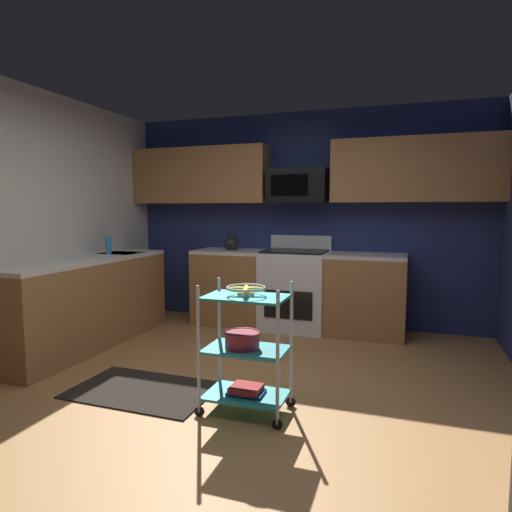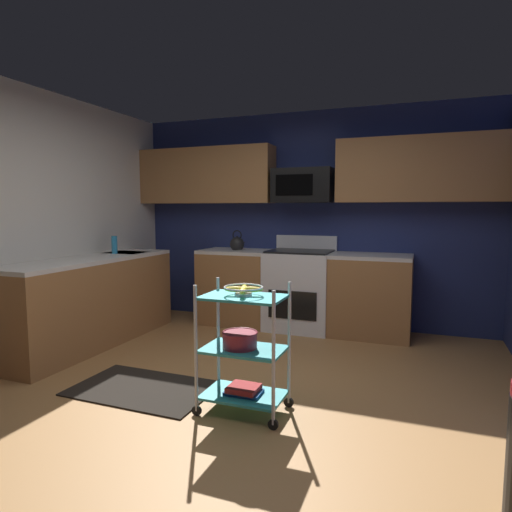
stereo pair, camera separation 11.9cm
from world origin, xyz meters
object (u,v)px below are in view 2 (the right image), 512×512
object	(u,v)px
book_stack	(244,390)
kettle	(237,244)
dish_soap_bottle	(114,245)
oven_range	(300,289)
mixing_bowl_large	(240,339)
rolling_cart	(244,349)
fruit_bowl	(243,289)
microwave	(303,186)

from	to	relation	value
book_stack	kettle	size ratio (longest dim) A/B	0.97
book_stack	dish_soap_bottle	bearing A→B (deg)	147.95
oven_range	mixing_bowl_large	world-z (taller)	oven_range
rolling_cart	fruit_bowl	world-z (taller)	rolling_cart
rolling_cart	book_stack	distance (m)	0.30
oven_range	mixing_bowl_large	xyz separation A→B (m)	(0.18, -2.26, 0.04)
rolling_cart	oven_range	bearing A→B (deg)	95.27
book_stack	oven_range	bearing A→B (deg)	95.27
fruit_bowl	dish_soap_bottle	size ratio (longest dim) A/B	1.36
fruit_bowl	book_stack	bearing A→B (deg)	-45.00
dish_soap_bottle	rolling_cart	bearing A→B (deg)	-32.05
book_stack	mixing_bowl_large	bearing A→B (deg)	180.00
microwave	book_stack	size ratio (longest dim) A/B	2.72
oven_range	mixing_bowl_large	size ratio (longest dim) A/B	4.37
oven_range	kettle	xyz separation A→B (m)	(-0.81, -0.00, 0.52)
oven_range	rolling_cart	distance (m)	2.27
fruit_bowl	book_stack	world-z (taller)	fruit_bowl
microwave	dish_soap_bottle	xyz separation A→B (m)	(-1.93, -1.03, -0.68)
rolling_cart	dish_soap_bottle	distance (m)	2.59
mixing_bowl_large	kettle	world-z (taller)	kettle
microwave	mixing_bowl_large	size ratio (longest dim) A/B	2.78
rolling_cart	microwave	bearing A→B (deg)	95.05
book_stack	rolling_cart	bearing A→B (deg)	90.00
mixing_bowl_large	kettle	size ratio (longest dim) A/B	0.95
fruit_bowl	dish_soap_bottle	distance (m)	2.53
oven_range	dish_soap_bottle	size ratio (longest dim) A/B	5.50
mixing_bowl_large	book_stack	world-z (taller)	mixing_bowl_large
rolling_cart	fruit_bowl	size ratio (longest dim) A/B	3.36
fruit_bowl	mixing_bowl_large	xyz separation A→B (m)	(-0.03, -0.00, -0.36)
microwave	dish_soap_bottle	distance (m)	2.29
rolling_cart	dish_soap_bottle	xyz separation A→B (m)	(-2.14, 1.34, 0.57)
mixing_bowl_large	book_stack	distance (m)	0.36
book_stack	kettle	distance (m)	2.62
rolling_cart	kettle	world-z (taller)	kettle
kettle	dish_soap_bottle	size ratio (longest dim) A/B	1.32
microwave	kettle	distance (m)	1.08
oven_range	microwave	xyz separation A→B (m)	(-0.00, 0.10, 1.22)
fruit_bowl	mixing_bowl_large	world-z (taller)	fruit_bowl
rolling_cart	kettle	xyz separation A→B (m)	(-1.02, 2.26, 0.54)
fruit_bowl	dish_soap_bottle	world-z (taller)	dish_soap_bottle
fruit_bowl	oven_range	bearing A→B (deg)	95.27
oven_range	kettle	size ratio (longest dim) A/B	4.17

